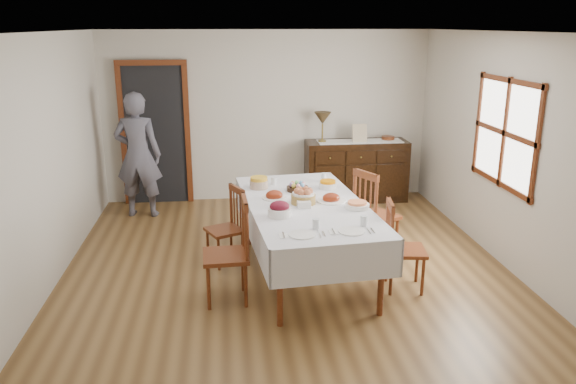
{
  "coord_description": "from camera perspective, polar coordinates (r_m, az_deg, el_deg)",
  "views": [
    {
      "loc": [
        -0.64,
        -5.61,
        2.68
      ],
      "look_at": [
        0.0,
        0.1,
        0.95
      ],
      "focal_mm": 35.0,
      "sensor_mm": 36.0,
      "label": 1
    }
  ],
  "objects": [
    {
      "name": "ground",
      "position": [
        6.25,
        0.1,
        -8.63
      ],
      "size": [
        6.0,
        6.0,
        0.0
      ],
      "primitive_type": "plane",
      "color": "brown"
    },
    {
      "name": "room_shell",
      "position": [
        6.14,
        -1.69,
        7.0
      ],
      "size": [
        5.02,
        6.02,
        2.65
      ],
      "color": "silver",
      "rests_on": "ground"
    },
    {
      "name": "dining_table",
      "position": [
        6.04,
        1.83,
        -2.03
      ],
      "size": [
        1.45,
        2.52,
        0.83
      ],
      "rotation": [
        0.0,
        0.0,
        0.09
      ],
      "color": "silver",
      "rests_on": "ground"
    },
    {
      "name": "chair_left_near",
      "position": [
        5.59,
        -5.8,
        -5.86
      ],
      "size": [
        0.46,
        0.46,
        1.07
      ],
      "rotation": [
        0.0,
        0.0,
        -1.53
      ],
      "color": "#5C2912",
      "rests_on": "ground"
    },
    {
      "name": "chair_left_far",
      "position": [
        6.5,
        -6.1,
        -3.37
      ],
      "size": [
        0.5,
        0.5,
        0.9
      ],
      "rotation": [
        0.0,
        0.0,
        -1.13
      ],
      "color": "#5C2912",
      "rests_on": "ground"
    },
    {
      "name": "chair_right_near",
      "position": [
        5.93,
        11.41,
        -5.33
      ],
      "size": [
        0.45,
        0.45,
        0.96
      ],
      "rotation": [
        0.0,
        0.0,
        1.42
      ],
      "color": "#5C2912",
      "rests_on": "ground"
    },
    {
      "name": "chair_right_far",
      "position": [
        6.75,
        8.66,
        -2.03
      ],
      "size": [
        0.59,
        0.59,
        1.05
      ],
      "rotation": [
        0.0,
        0.0,
        2.05
      ],
      "color": "#5C2912",
      "rests_on": "ground"
    },
    {
      "name": "sideboard",
      "position": [
        8.85,
        6.91,
        2.17
      ],
      "size": [
        1.57,
        0.57,
        0.94
      ],
      "color": "black",
      "rests_on": "ground"
    },
    {
      "name": "person",
      "position": [
        8.22,
        -15.02,
        4.05
      ],
      "size": [
        0.64,
        0.45,
        1.91
      ],
      "primitive_type": "imported",
      "rotation": [
        0.0,
        0.0,
        3.03
      ],
      "color": "#53525F",
      "rests_on": "ground"
    },
    {
      "name": "bread_basket",
      "position": [
        5.99,
        1.57,
        -0.46
      ],
      "size": [
        0.26,
        0.26,
        0.18
      ],
      "color": "olive",
      "rests_on": "dining_table"
    },
    {
      "name": "egg_basket",
      "position": [
        6.46,
        0.96,
        0.45
      ],
      "size": [
        0.25,
        0.25,
        0.11
      ],
      "color": "black",
      "rests_on": "dining_table"
    },
    {
      "name": "ham_platter_a",
      "position": [
        6.18,
        -1.41,
        -0.39
      ],
      "size": [
        0.27,
        0.27,
        0.11
      ],
      "color": "white",
      "rests_on": "dining_table"
    },
    {
      "name": "ham_platter_b",
      "position": [
        6.09,
        4.4,
        -0.7
      ],
      "size": [
        0.32,
        0.32,
        0.11
      ],
      "color": "white",
      "rests_on": "dining_table"
    },
    {
      "name": "beet_bowl",
      "position": [
        5.6,
        -0.86,
        -1.8
      ],
      "size": [
        0.24,
        0.24,
        0.16
      ],
      "color": "white",
      "rests_on": "dining_table"
    },
    {
      "name": "carrot_bowl",
      "position": [
        6.57,
        4.06,
        0.76
      ],
      "size": [
        0.21,
        0.21,
        0.1
      ],
      "color": "white",
      "rests_on": "dining_table"
    },
    {
      "name": "pineapple_bowl",
      "position": [
        6.56,
        -2.97,
        0.95
      ],
      "size": [
        0.22,
        0.22,
        0.13
      ],
      "color": "tan",
      "rests_on": "dining_table"
    },
    {
      "name": "casserole_dish",
      "position": [
        5.9,
        7.04,
        -1.32
      ],
      "size": [
        0.25,
        0.25,
        0.07
      ],
      "color": "white",
      "rests_on": "dining_table"
    },
    {
      "name": "butter_dish",
      "position": [
        5.87,
        1.62,
        -1.27
      ],
      "size": [
        0.15,
        0.1,
        0.07
      ],
      "color": "white",
      "rests_on": "dining_table"
    },
    {
      "name": "setting_left",
      "position": [
        5.17,
        1.87,
        -3.97
      ],
      "size": [
        0.43,
        0.31,
        0.1
      ],
      "color": "white",
      "rests_on": "dining_table"
    },
    {
      "name": "setting_right",
      "position": [
        5.29,
        6.84,
        -3.61
      ],
      "size": [
        0.43,
        0.31,
        0.1
      ],
      "color": "white",
      "rests_on": "dining_table"
    },
    {
      "name": "glass_far_a",
      "position": [
        6.7,
        -1.45,
        1.11
      ],
      "size": [
        0.07,
        0.07,
        0.09
      ],
      "color": "white",
      "rests_on": "dining_table"
    },
    {
      "name": "glass_far_b",
      "position": [
        6.85,
        3.64,
        1.5
      ],
      "size": [
        0.06,
        0.06,
        0.11
      ],
      "color": "white",
      "rests_on": "dining_table"
    },
    {
      "name": "runner",
      "position": [
        8.72,
        7.31,
        5.14
      ],
      "size": [
        1.3,
        0.35,
        0.01
      ],
      "color": "white",
      "rests_on": "sideboard"
    },
    {
      "name": "table_lamp",
      "position": [
        8.56,
        3.53,
        7.42
      ],
      "size": [
        0.26,
        0.26,
        0.46
      ],
      "color": "olive",
      "rests_on": "sideboard"
    },
    {
      "name": "picture_frame",
      "position": [
        8.64,
        7.29,
        5.95
      ],
      "size": [
        0.22,
        0.08,
        0.28
      ],
      "color": "tan",
      "rests_on": "sideboard"
    },
    {
      "name": "deco_bowl",
      "position": [
        8.9,
        10.13,
        5.42
      ],
      "size": [
        0.2,
        0.2,
        0.06
      ],
      "color": "#5C2912",
      "rests_on": "sideboard"
    }
  ]
}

